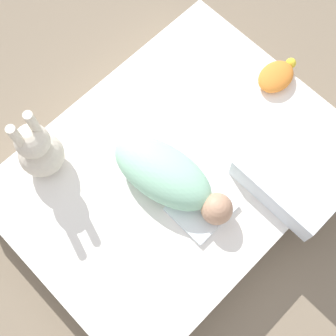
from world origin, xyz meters
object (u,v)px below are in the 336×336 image
at_px(pillow, 298,171).
at_px(bunny_plush, 38,150).
at_px(turtle_plush, 277,76).
at_px(swaddled_baby, 168,177).

xyz_separation_m(pillow, bunny_plush, (-0.62, 0.69, 0.07)).
bearing_deg(pillow, turtle_plush, 50.80).
bearing_deg(bunny_plush, swaddled_baby, -54.87).
xyz_separation_m(swaddled_baby, turtle_plush, (0.61, 0.01, -0.05)).
distance_m(bunny_plush, turtle_plush, 0.95).
xyz_separation_m(swaddled_baby, bunny_plush, (-0.26, 0.38, 0.05)).
height_order(swaddled_baby, bunny_plush, bunny_plush).
bearing_deg(turtle_plush, pillow, -129.20).
xyz_separation_m(bunny_plush, turtle_plush, (0.87, -0.37, -0.09)).
height_order(swaddled_baby, pillow, swaddled_baby).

